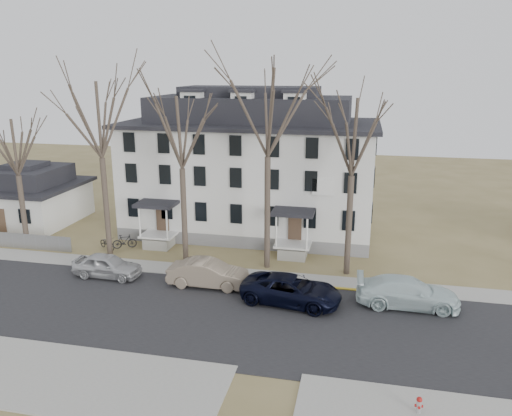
% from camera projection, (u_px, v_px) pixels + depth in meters
% --- Properties ---
extents(ground, '(120.00, 120.00, 0.00)m').
position_uv_depth(ground, '(212.00, 336.00, 25.97)').
color(ground, olive).
rests_on(ground, ground).
extents(main_road, '(120.00, 10.00, 0.04)m').
position_uv_depth(main_road, '(223.00, 318.00, 27.85)').
color(main_road, '#27272A').
rests_on(main_road, ground).
extents(far_sidewalk, '(120.00, 2.00, 0.08)m').
position_uv_depth(far_sidewalk, '(247.00, 276.00, 33.50)').
color(far_sidewalk, '#A09F97').
rests_on(far_sidewalk, ground).
extents(near_sidewalk_left, '(20.00, 5.00, 0.08)m').
position_uv_depth(near_sidewalk_left, '(14.00, 371.00, 22.88)').
color(near_sidewalk_left, '#A09F97').
rests_on(near_sidewalk_left, ground).
extents(yellow_curb, '(14.00, 0.25, 0.06)m').
position_uv_depth(yellow_curb, '(321.00, 288.00, 31.64)').
color(yellow_curb, gold).
rests_on(yellow_curb, ground).
extents(boarding_house, '(20.80, 12.36, 12.05)m').
position_uv_depth(boarding_house, '(251.00, 168.00, 41.84)').
color(boarding_house, slate).
rests_on(boarding_house, ground).
extents(small_house, '(8.70, 8.70, 5.00)m').
position_uv_depth(small_house, '(30.00, 197.00, 44.89)').
color(small_house, silver).
rests_on(small_house, ground).
extents(tree_far_left, '(8.40, 8.40, 13.72)m').
position_uv_depth(tree_far_left, '(99.00, 115.00, 34.65)').
color(tree_far_left, '#473B31').
rests_on(tree_far_left, ground).
extents(tree_mid_left, '(7.80, 7.80, 12.74)m').
position_uv_depth(tree_mid_left, '(181.00, 127.00, 33.63)').
color(tree_mid_left, '#473B31').
rests_on(tree_mid_left, ground).
extents(tree_center, '(9.00, 9.00, 14.70)m').
position_uv_depth(tree_center, '(268.00, 106.00, 32.02)').
color(tree_center, '#473B31').
rests_on(tree_center, ground).
extents(tree_mid_right, '(7.80, 7.80, 12.74)m').
position_uv_depth(tree_mid_right, '(354.00, 132.00, 31.30)').
color(tree_mid_right, '#473B31').
rests_on(tree_mid_right, ground).
extents(tree_bungalow, '(6.60, 6.60, 10.78)m').
position_uv_depth(tree_bungalow, '(14.00, 143.00, 36.66)').
color(tree_bungalow, '#473B31').
rests_on(tree_bungalow, ground).
extents(car_silver, '(4.62, 1.94, 1.56)m').
position_uv_depth(car_silver, '(107.00, 266.00, 33.09)').
color(car_silver, '#BDBDBF').
rests_on(car_silver, ground).
extents(car_tan, '(5.15, 1.82, 1.69)m').
position_uv_depth(car_tan, '(208.00, 274.00, 31.64)').
color(car_tan, gray).
rests_on(car_tan, ground).
extents(car_navy, '(6.22, 3.51, 1.64)m').
position_uv_depth(car_navy, '(291.00, 290.00, 29.36)').
color(car_navy, black).
rests_on(car_navy, ground).
extents(car_white, '(5.93, 2.52, 1.71)m').
position_uv_depth(car_white, '(408.00, 293.00, 28.95)').
color(car_white, silver).
rests_on(car_white, ground).
extents(bicycle_left, '(1.90, 1.44, 0.96)m').
position_uv_depth(bicycle_left, '(107.00, 243.00, 38.26)').
color(bicycle_left, black).
rests_on(bicycle_left, ground).
extents(bicycle_right, '(1.86, 1.30, 1.10)m').
position_uv_depth(bicycle_right, '(125.00, 242.00, 38.41)').
color(bicycle_right, black).
rests_on(bicycle_right, ground).
extents(fire_hydrant, '(0.33, 0.31, 0.79)m').
position_uv_depth(fire_hydrant, '(419.00, 405.00, 19.96)').
color(fire_hydrant, '#B7B7BA').
rests_on(fire_hydrant, ground).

